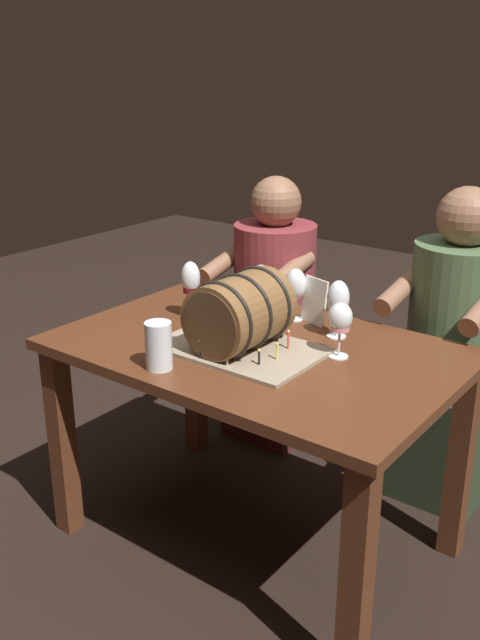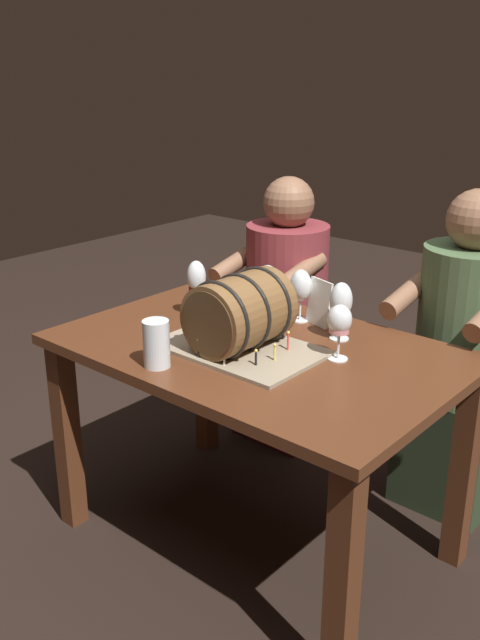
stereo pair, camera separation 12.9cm
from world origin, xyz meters
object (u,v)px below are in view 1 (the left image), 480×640
at_px(beer_pint, 159,348).
at_px(wine_glass_rose, 340,320).
at_px(wine_glass_amber, 338,301).
at_px(barrel_cake, 240,316).
at_px(wine_glass_white, 261,280).
at_px(wine_glass_empty, 295,285).
at_px(wine_glass_red, 191,280).
at_px(person_seated_left, 273,320).
at_px(person_seated_right, 451,361).
at_px(dining_table, 257,379).
at_px(menu_card, 314,301).

bearing_deg(beer_pint, wine_glass_rose, 46.26).
bearing_deg(wine_glass_amber, barrel_cake, -123.16).
height_order(wine_glass_white, beer_pint, wine_glass_white).
xyz_separation_m(wine_glass_empty, beer_pint, (-0.09, -0.59, -0.06)).
bearing_deg(wine_glass_rose, wine_glass_amber, 121.89).
relative_size(barrel_cake, wine_glass_red, 2.47).
height_order(wine_glass_white, person_seated_left, person_seated_left).
distance_m(wine_glass_white, wine_glass_rose, 0.44).
xyz_separation_m(wine_glass_empty, wine_glass_rose, (0.29, -0.20, -0.00)).
xyz_separation_m(wine_glass_amber, wine_glass_red, (-0.50, -0.15, 0.01)).
distance_m(barrel_cake, wine_glass_white, 0.34).
relative_size(wine_glass_amber, person_seated_right, 0.16).
relative_size(dining_table, barrel_cake, 2.52).
relative_size(wine_glass_white, wine_glass_red, 0.90).
bearing_deg(wine_glass_empty, menu_card, 5.26).
height_order(barrel_cake, menu_card, barrel_cake).
relative_size(person_seated_left, person_seated_right, 0.97).
bearing_deg(barrel_cake, wine_glass_red, 156.88).
bearing_deg(wine_glass_rose, wine_glass_empty, 145.37).
relative_size(wine_glass_empty, menu_card, 1.15).
bearing_deg(person_seated_right, beer_pint, -117.61).
bearing_deg(dining_table, wine_glass_rose, 15.97).
bearing_deg(wine_glass_rose, person_seated_right, 76.69).
distance_m(wine_glass_red, person_seated_left, 0.69).
xyz_separation_m(dining_table, wine_glass_rose, (0.25, 0.07, 0.24)).
bearing_deg(beer_pint, person_seated_left, 105.43).
xyz_separation_m(dining_table, menu_card, (0.04, 0.28, 0.20)).
bearing_deg(dining_table, wine_glass_amber, 52.57).
xyz_separation_m(dining_table, beer_pint, (-0.12, -0.32, 0.18)).
relative_size(wine_glass_rose, person_seated_right, 0.15).
distance_m(menu_card, person_seated_right, 0.59).
xyz_separation_m(wine_glass_white, wine_glass_empty, (0.12, 0.03, -0.00)).
xyz_separation_m(wine_glass_rose, person_seated_left, (-0.65, 0.60, -0.32)).
relative_size(dining_table, person_seated_left, 1.09).
bearing_deg(wine_glass_rose, dining_table, -164.03).
height_order(barrel_cake, wine_glass_amber, barrel_cake).
distance_m(wine_glass_red, wine_glass_rose, 0.59).
distance_m(wine_glass_white, person_seated_left, 0.59).
bearing_deg(dining_table, wine_glass_empty, 97.41).
height_order(menu_card, person_seated_left, person_seated_left).
height_order(dining_table, wine_glass_empty, wine_glass_empty).
height_order(wine_glass_amber, wine_glass_white, wine_glass_amber).
distance_m(wine_glass_empty, beer_pint, 0.60).
height_order(barrel_cake, wine_glass_white, barrel_cake).
height_order(wine_glass_amber, person_seated_left, person_seated_left).
bearing_deg(menu_card, barrel_cake, -82.51).
height_order(wine_glass_rose, person_seated_right, person_seated_right).
relative_size(wine_glass_amber, menu_card, 1.20).
relative_size(dining_table, wine_glass_empty, 6.87).
xyz_separation_m(barrel_cake, wine_glass_white, (-0.14, 0.31, 0.02)).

